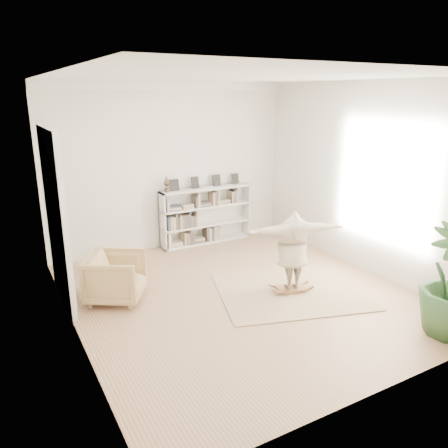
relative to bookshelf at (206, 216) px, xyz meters
name	(u,v)px	position (x,y,z in m)	size (l,w,h in m)	color
floor	(241,294)	(-0.74, -2.82, -0.64)	(6.00, 6.00, 0.00)	#8E6649
room_shell	(170,86)	(-0.74, 0.12, 2.87)	(6.00, 6.00, 6.00)	silver
doors	(57,220)	(-3.45, -1.52, 0.76)	(0.09, 1.78, 2.92)	white
bookshelf	(206,216)	(0.00, 0.00, 0.00)	(2.20, 0.35, 1.64)	silver
armchair	(116,277)	(-2.68, -1.96, -0.23)	(0.87, 0.89, 0.81)	tan
rug	(291,291)	(0.07, -3.16, -0.63)	(2.50, 2.00, 0.02)	tan
rocker_board	(291,288)	(0.07, -3.16, -0.57)	(0.58, 0.44, 0.11)	brown
person	(293,248)	(0.07, -3.16, 0.19)	(1.71, 0.46, 1.39)	#C7B495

